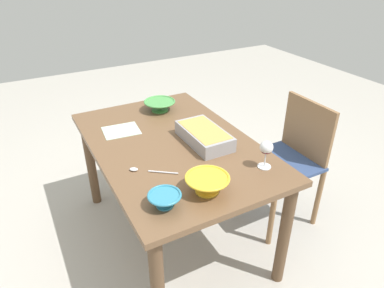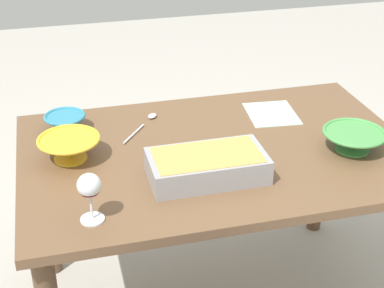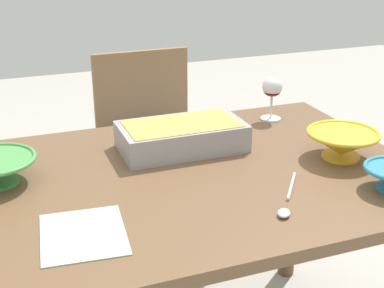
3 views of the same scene
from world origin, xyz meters
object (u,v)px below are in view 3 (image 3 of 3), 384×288
Objects in this scene: serving_spoon at (287,203)px; chair at (151,144)px; wine_glass at (272,90)px; casserole_dish at (182,135)px; dining_table at (174,208)px; mixing_bowl at (342,143)px; napkin at (83,234)px.

chair is at bearing 92.02° from serving_spoon.
wine_glass is 0.41× the size of casserole_dish.
chair is (0.17, 0.81, -0.14)m from dining_table.
serving_spoon is at bearing -114.64° from wine_glass.
dining_table is at bearing 173.54° from mixing_bowl.
serving_spoon reaches higher than napkin.
napkin reaches higher than dining_table.
casserole_dish is at bearing 63.76° from dining_table.
wine_glass is at bearing 95.54° from mixing_bowl.
chair is 2.32× the size of casserole_dish.
dining_table is at bearing 128.49° from serving_spoon.
serving_spoon is (0.12, -0.43, -0.04)m from casserole_dish.
chair is 4.04× the size of serving_spoon.
casserole_dish is 0.54m from napkin.
dining_table is 0.35m from serving_spoon.
casserole_dish is 1.77× the size of mixing_bowl.
wine_glass reaches higher than chair.
wine_glass reaches higher than casserole_dish.
chair is 5.64× the size of wine_glass.
chair is 0.68m from wine_glass.
napkin is (-0.37, -0.39, -0.05)m from casserole_dish.
casserole_dish reaches higher than serving_spoon.
napkin is at bearing -133.93° from casserole_dish.
casserole_dish reaches higher than dining_table.
serving_spoon is (-0.26, -0.57, -0.10)m from wine_glass.
serving_spoon is at bearing -74.11° from casserole_dish.
casserole_dish and mixing_bowl have the same top height.
mixing_bowl is at bearing -28.37° from casserole_dish.
dining_table is at bearing -101.79° from chair.
mixing_bowl is 0.98× the size of serving_spoon.
chair is at bearing 111.26° from mixing_bowl.
dining_table is at bearing -146.21° from wine_glass.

